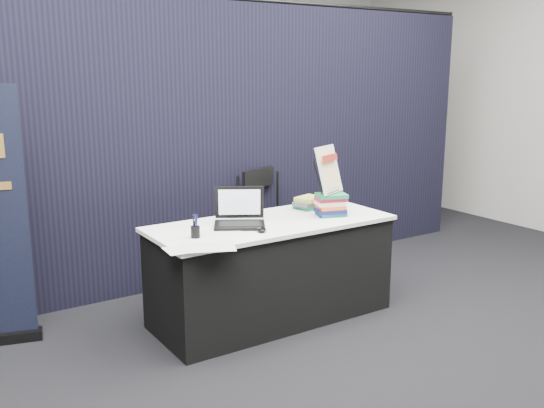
{
  "coord_description": "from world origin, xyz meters",
  "views": [
    {
      "loc": [
        -2.36,
        -3.05,
        1.84
      ],
      "look_at": [
        0.0,
        0.55,
        0.88
      ],
      "focal_mm": 40.0,
      "sensor_mm": 36.0,
      "label": 1
    }
  ],
  "objects_px": {
    "book_stack_tall": "(331,205)",
    "display_table": "(272,270)",
    "stacking_chair": "(269,220)",
    "info_sign": "(329,170)",
    "book_stack_short": "(308,202)",
    "laptop": "(236,217)"
  },
  "relations": [
    {
      "from": "stacking_chair",
      "to": "display_table",
      "type": "bearing_deg",
      "value": -142.84
    },
    {
      "from": "display_table",
      "to": "laptop",
      "type": "relative_size",
      "value": 4.09
    },
    {
      "from": "display_table",
      "to": "info_sign",
      "type": "relative_size",
      "value": 4.84
    },
    {
      "from": "display_table",
      "to": "book_stack_tall",
      "type": "relative_size",
      "value": 7.16
    },
    {
      "from": "book_stack_tall",
      "to": "stacking_chair",
      "type": "relative_size",
      "value": 0.26
    },
    {
      "from": "info_sign",
      "to": "stacking_chair",
      "type": "distance_m",
      "value": 0.98
    },
    {
      "from": "display_table",
      "to": "laptop",
      "type": "height_order",
      "value": "laptop"
    },
    {
      "from": "book_stack_tall",
      "to": "book_stack_short",
      "type": "xyz_separation_m",
      "value": [
        0.01,
        0.3,
        -0.04
      ]
    },
    {
      "from": "laptop",
      "to": "book_stack_tall",
      "type": "xyz_separation_m",
      "value": [
        0.74,
        -0.15,
        0.02
      ]
    },
    {
      "from": "info_sign",
      "to": "stacking_chair",
      "type": "xyz_separation_m",
      "value": [
        -0.02,
        0.81,
        -0.55
      ]
    },
    {
      "from": "book_stack_short",
      "to": "info_sign",
      "type": "height_order",
      "value": "info_sign"
    },
    {
      "from": "laptop",
      "to": "stacking_chair",
      "type": "height_order",
      "value": "laptop"
    },
    {
      "from": "stacking_chair",
      "to": "book_stack_short",
      "type": "bearing_deg",
      "value": -107.84
    },
    {
      "from": "book_stack_tall",
      "to": "stacking_chair",
      "type": "bearing_deg",
      "value": 91.25
    },
    {
      "from": "display_table",
      "to": "book_stack_tall",
      "type": "distance_m",
      "value": 0.66
    },
    {
      "from": "info_sign",
      "to": "display_table",
      "type": "bearing_deg",
      "value": 148.73
    },
    {
      "from": "book_stack_tall",
      "to": "info_sign",
      "type": "distance_m",
      "value": 0.26
    },
    {
      "from": "info_sign",
      "to": "laptop",
      "type": "bearing_deg",
      "value": 148.6
    },
    {
      "from": "book_stack_short",
      "to": "info_sign",
      "type": "bearing_deg",
      "value": -93.04
    },
    {
      "from": "book_stack_tall",
      "to": "display_table",
      "type": "bearing_deg",
      "value": 167.78
    },
    {
      "from": "display_table",
      "to": "book_stack_short",
      "type": "bearing_deg",
      "value": 22.42
    },
    {
      "from": "display_table",
      "to": "laptop",
      "type": "xyz_separation_m",
      "value": [
        -0.27,
        0.04,
        0.44
      ]
    }
  ]
}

